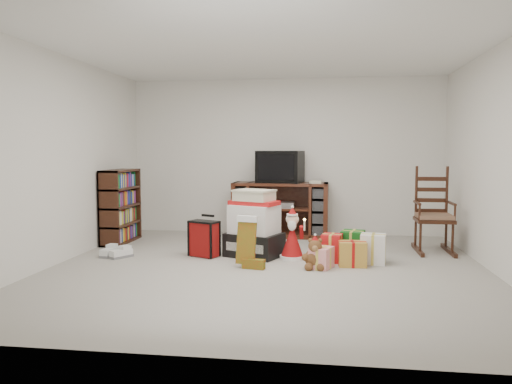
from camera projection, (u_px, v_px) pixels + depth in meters
room at (267, 160)px, 5.61m from camera, size 5.01×5.01×2.51m
tv_stand at (280, 209)px, 7.86m from camera, size 1.50×0.57×0.85m
bookshelf at (121, 207)px, 7.33m from camera, size 0.29×0.88×1.07m
rocking_chair at (433, 221)px, 6.68m from camera, size 0.48×0.79×1.18m
gift_pile at (254, 228)px, 6.36m from camera, size 0.80×0.70×0.83m
red_suitcase at (204, 239)px, 6.34m from camera, size 0.40×0.31×0.54m
stocking at (246, 241)px, 5.75m from camera, size 0.30×0.18×0.61m
teddy_bear at (315, 256)px, 5.69m from camera, size 0.23×0.21×0.35m
santa_figurine at (292, 239)px, 6.22m from camera, size 0.32×0.30×0.65m
mrs_claus_figurine at (241, 238)px, 6.57m from camera, size 0.26×0.25×0.54m
sneaker_pair at (115, 253)px, 6.33m from camera, size 0.40×0.32×0.10m
gift_cluster at (348, 252)px, 5.96m from camera, size 0.82×0.93×0.28m
crt_television at (280, 167)px, 7.81m from camera, size 0.75×0.61×0.50m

